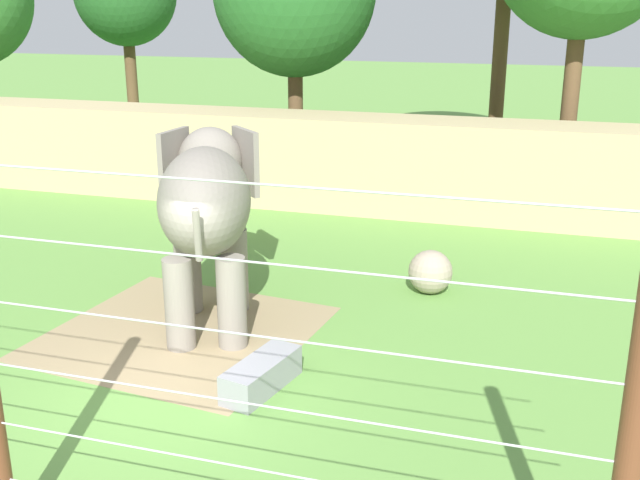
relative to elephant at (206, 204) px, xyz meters
name	(u,v)px	position (x,y,z in m)	size (l,w,h in m)	color
ground_plane	(162,399)	(0.50, -2.73, -2.06)	(120.00, 120.00, 0.00)	#609342
dirt_patch	(182,332)	(-0.24, -0.66, -2.05)	(4.10, 4.02, 0.01)	#937F5B
embankment_wall	(354,163)	(0.50, 7.85, -0.85)	(36.00, 1.80, 2.41)	tan
elephant	(206,204)	(0.00, 0.00, 0.00)	(2.54, 3.97, 3.10)	gray
enrichment_ball	(430,272)	(3.41, 2.32, -1.64)	(0.83, 0.83, 0.83)	gray
feed_trough	(262,375)	(1.72, -2.05, -1.84)	(0.79, 1.47, 0.44)	gray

